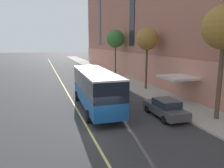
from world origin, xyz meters
TOP-DOWN VIEW (x-y plane):
  - ground_plane at (0.00, 0.00)m, footprint 260.00×260.00m
  - sidewalk at (9.00, 3.00)m, footprint 4.29×160.00m
  - city_bus at (0.81, 4.96)m, footprint 3.15×10.78m
  - parked_car_black_0 at (5.68, 16.74)m, footprint 1.91×4.80m
  - parked_car_champagne_1 at (5.57, 29.38)m, footprint 2.04×4.34m
  - parked_car_darkgray_4 at (5.77, 1.02)m, footprint 2.10×4.72m
  - street_tree_far_uptown at (9.23, 11.33)m, footprint 2.84×2.84m
  - street_tree_far_downtown at (9.23, 23.65)m, footprint 3.21×3.21m
  - lane_centerline at (-0.90, 3.00)m, footprint 0.16×140.00m

SIDE VIEW (x-z plane):
  - ground_plane at x=0.00m, z-range 0.00..0.00m
  - lane_centerline at x=-0.90m, z-range 0.00..0.01m
  - sidewalk at x=9.00m, z-range 0.00..0.15m
  - parked_car_champagne_1 at x=5.57m, z-range 0.00..1.56m
  - parked_car_black_0 at x=5.68m, z-range 0.00..1.56m
  - parked_car_darkgray_4 at x=5.77m, z-range 0.00..1.56m
  - city_bus at x=0.81m, z-range 0.29..3.88m
  - street_tree_far_uptown at x=9.23m, z-range 2.59..10.45m
  - street_tree_far_downtown at x=9.23m, z-range 2.63..10.88m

